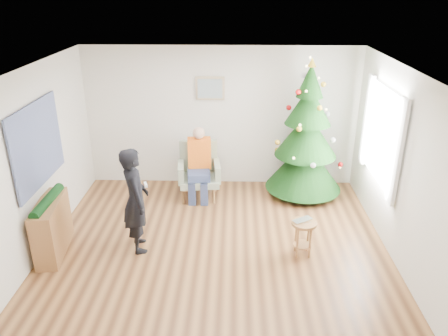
{
  "coord_description": "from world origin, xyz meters",
  "views": [
    {
      "loc": [
        0.26,
        -5.27,
        3.62
      ],
      "look_at": [
        0.1,
        0.6,
        1.1
      ],
      "focal_mm": 35.0,
      "sensor_mm": 36.0,
      "label": 1
    }
  ],
  "objects_px": {
    "christmas_tree": "(306,136)",
    "stool": "(303,238)",
    "standing_man": "(136,200)",
    "console": "(52,228)",
    "armchair": "(199,177)"
  },
  "relations": [
    {
      "from": "christmas_tree",
      "to": "stool",
      "type": "height_order",
      "value": "christmas_tree"
    },
    {
      "from": "standing_man",
      "to": "console",
      "type": "height_order",
      "value": "standing_man"
    },
    {
      "from": "armchair",
      "to": "standing_man",
      "type": "xyz_separation_m",
      "value": [
        -0.75,
        -1.71,
        0.42
      ]
    },
    {
      "from": "christmas_tree",
      "to": "standing_man",
      "type": "xyz_separation_m",
      "value": [
        -2.64,
        -1.86,
        -0.33
      ]
    },
    {
      "from": "christmas_tree",
      "to": "armchair",
      "type": "height_order",
      "value": "christmas_tree"
    },
    {
      "from": "stool",
      "to": "standing_man",
      "type": "xyz_separation_m",
      "value": [
        -2.37,
        0.12,
        0.51
      ]
    },
    {
      "from": "armchair",
      "to": "stool",
      "type": "bearing_deg",
      "value": -54.72
    },
    {
      "from": "armchair",
      "to": "standing_man",
      "type": "bearing_deg",
      "value": -119.95
    },
    {
      "from": "christmas_tree",
      "to": "console",
      "type": "bearing_deg",
      "value": -152.47
    },
    {
      "from": "armchair",
      "to": "console",
      "type": "height_order",
      "value": "armchair"
    },
    {
      "from": "armchair",
      "to": "console",
      "type": "relative_size",
      "value": 0.99
    },
    {
      "from": "christmas_tree",
      "to": "console",
      "type": "xyz_separation_m",
      "value": [
        -3.84,
        -2.0,
        -0.71
      ]
    },
    {
      "from": "christmas_tree",
      "to": "armchair",
      "type": "distance_m",
      "value": 2.04
    },
    {
      "from": "standing_man",
      "to": "stool",
      "type": "bearing_deg",
      "value": -112.07
    },
    {
      "from": "standing_man",
      "to": "console",
      "type": "bearing_deg",
      "value": 77.49
    }
  ]
}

